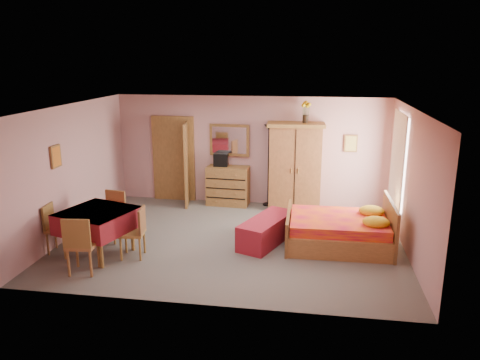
% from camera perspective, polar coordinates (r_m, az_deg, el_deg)
% --- Properties ---
extents(floor, '(6.50, 6.50, 0.00)m').
position_cam_1_polar(floor, '(9.26, -0.91, -7.34)').
color(floor, slate).
rests_on(floor, ground).
extents(ceiling, '(6.50, 6.50, 0.00)m').
position_cam_1_polar(ceiling, '(8.62, -0.98, 8.87)').
color(ceiling, brown).
rests_on(ceiling, wall_back).
extents(wall_back, '(6.50, 0.10, 2.60)m').
position_cam_1_polar(wall_back, '(11.26, 1.25, 3.60)').
color(wall_back, tan).
rests_on(wall_back, floor).
extents(wall_front, '(6.50, 0.10, 2.60)m').
position_cam_1_polar(wall_front, '(6.51, -4.74, -4.94)').
color(wall_front, tan).
rests_on(wall_front, floor).
extents(wall_left, '(0.10, 5.00, 2.60)m').
position_cam_1_polar(wall_left, '(9.93, -19.76, 1.17)').
color(wall_left, tan).
rests_on(wall_left, floor).
extents(wall_right, '(0.10, 5.00, 2.60)m').
position_cam_1_polar(wall_right, '(8.90, 20.13, -0.37)').
color(wall_right, tan).
rests_on(wall_right, floor).
extents(doorway, '(1.06, 0.12, 2.15)m').
position_cam_1_polar(doorway, '(11.69, -8.06, 2.50)').
color(doorway, '#9E6B35').
rests_on(doorway, floor).
extents(window, '(0.08, 1.40, 1.95)m').
position_cam_1_polar(window, '(10.01, 18.73, 2.25)').
color(window, white).
rests_on(window, wall_right).
extents(picture_left, '(0.04, 0.32, 0.42)m').
position_cam_1_polar(picture_left, '(9.32, -21.55, 2.68)').
color(picture_left, orange).
rests_on(picture_left, wall_left).
extents(picture_back, '(0.30, 0.04, 0.40)m').
position_cam_1_polar(picture_back, '(11.12, 13.35, 4.37)').
color(picture_back, '#D8BF59').
rests_on(picture_back, wall_back).
extents(chest_of_drawers, '(1.02, 0.56, 0.94)m').
position_cam_1_polar(chest_of_drawers, '(11.29, -1.46, -0.70)').
color(chest_of_drawers, olive).
rests_on(chest_of_drawers, floor).
extents(wall_mirror, '(0.98, 0.12, 0.77)m').
position_cam_1_polar(wall_mirror, '(11.25, -1.30, 4.88)').
color(wall_mirror, silver).
rests_on(wall_mirror, wall_back).
extents(stereo, '(0.34, 0.26, 0.31)m').
position_cam_1_polar(stereo, '(11.23, -2.34, 2.49)').
color(stereo, black).
rests_on(stereo, chest_of_drawers).
extents(floor_lamp, '(0.31, 0.31, 1.96)m').
position_cam_1_polar(floor_lamp, '(11.14, 3.50, 1.75)').
color(floor_lamp, black).
rests_on(floor_lamp, floor).
extents(wardrobe, '(1.34, 0.75, 2.04)m').
position_cam_1_polar(wardrobe, '(10.94, 6.69, 1.65)').
color(wardrobe, '#955C32').
rests_on(wardrobe, floor).
extents(sunflower_vase, '(0.20, 0.20, 0.49)m').
position_cam_1_polar(sunflower_vase, '(10.76, 8.02, 8.23)').
color(sunflower_vase, yellow).
rests_on(sunflower_vase, wardrobe).
extents(bed, '(1.99, 1.58, 0.91)m').
position_cam_1_polar(bed, '(9.06, 11.90, -5.09)').
color(bed, red).
rests_on(bed, floor).
extents(bench, '(1.06, 1.58, 0.49)m').
position_cam_1_polar(bench, '(9.09, 3.30, -6.14)').
color(bench, maroon).
rests_on(bench, floor).
extents(dining_table, '(1.43, 1.43, 0.84)m').
position_cam_1_polar(dining_table, '(8.85, -16.82, -6.17)').
color(dining_table, maroon).
rests_on(dining_table, floor).
extents(chair_south, '(0.50, 0.50, 1.00)m').
position_cam_1_polar(chair_south, '(8.21, -18.67, -7.38)').
color(chair_south, '#A66B38').
rests_on(chair_south, floor).
extents(chair_north, '(0.50, 0.50, 0.96)m').
position_cam_1_polar(chair_north, '(9.45, -15.47, -4.34)').
color(chair_north, olive).
rests_on(chair_north, floor).
extents(chair_west, '(0.45, 0.45, 0.91)m').
position_cam_1_polar(chair_west, '(9.19, -21.16, -5.54)').
color(chair_west, '#9E6435').
rests_on(chair_west, floor).
extents(chair_east, '(0.47, 0.47, 0.92)m').
position_cam_1_polar(chair_east, '(8.59, -13.02, -6.26)').
color(chair_east, '#A87A38').
rests_on(chair_east, floor).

